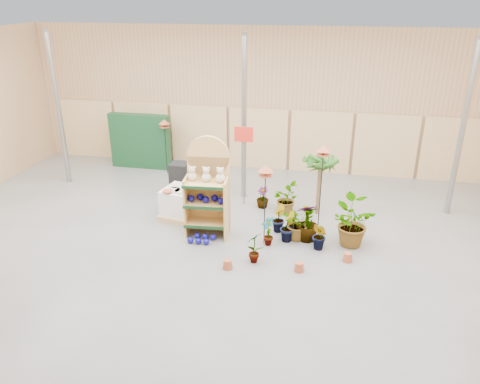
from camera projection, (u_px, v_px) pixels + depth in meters
The scene contains 24 objects.
room at pixel (221, 151), 10.24m from camera, with size 15.20×12.10×4.70m.
display_shelf at pixel (208, 190), 11.06m from camera, with size 1.05×0.71×2.40m.
teddy_bears at pixel (207, 175), 10.78m from camera, with size 0.88×0.22×0.37m.
gazing_balls_shelf at pixel (206, 199), 10.98m from camera, with size 0.88×0.30×0.17m.
gazing_balls_floor at pixel (202, 239), 10.98m from camera, with size 0.63×0.39×0.15m.
pallet_stack at pixel (184, 204), 12.02m from camera, with size 1.29×1.15×0.83m.
charcoal_planters at pixel (180, 180), 13.28m from camera, with size 0.50×0.50×1.00m.
trellis_stock at pixel (140, 141), 15.32m from camera, with size 2.00×0.30×1.80m, color #113B1D.
offer_sign at pixel (244, 150), 12.34m from camera, with size 0.50×0.08×2.20m.
bird_table_front at pixel (266, 171), 10.27m from camera, with size 0.34×0.34×1.93m.
bird_table_right at pixel (324, 151), 11.01m from camera, with size 0.34×0.34×2.11m.
bird_table_back at pixel (164, 124), 14.48m from camera, with size 0.34×0.34×1.78m.
palm at pixel (320, 163), 11.87m from camera, with size 0.70×0.70×1.67m.
potted_plant_0 at pixel (268, 231), 10.75m from camera, with size 0.38×0.26×0.72m, color #225216.
potted_plant_1 at pixel (287, 226), 10.94m from camera, with size 0.40×0.32×0.73m, color #225216.
potted_plant_2 at pixel (298, 222), 11.00m from camera, with size 0.76×0.66×0.85m, color #225216.
potted_plant_3 at pixel (308, 222), 10.91m from camera, with size 0.53×0.53×0.95m, color #225216.
potted_plant_4 at pixel (354, 221), 11.28m from camera, with size 0.33×0.22×0.63m, color #225216.
potted_plant_5 at pixel (278, 218), 11.38m from camera, with size 0.37×0.30×0.68m, color #225216.
potted_plant_6 at pixel (285, 198), 12.32m from camera, with size 0.72×0.63×0.80m, color #225216.
potted_plant_8 at pixel (254, 247), 10.05m from camera, with size 0.39×0.27×0.74m, color #225216.
potted_plant_9 at pixel (320, 236), 10.54m from camera, with size 0.38×0.30×0.69m, color #225216.
potted_plant_10 at pixel (350, 223), 10.68m from camera, with size 1.01×0.87×1.12m, color #225216.
potted_plant_11 at pixel (263, 197), 12.64m from camera, with size 0.33×0.33×0.59m, color #225216.
Camera 1 is at (2.37, -8.58, 5.43)m, focal length 35.00 mm.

